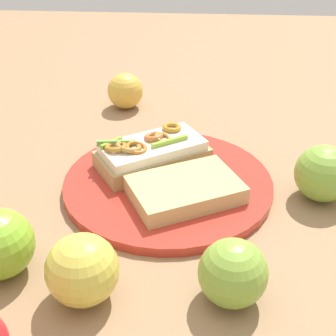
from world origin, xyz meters
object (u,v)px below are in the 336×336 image
(apple_2, at_px, (82,270))
(apple_3, at_px, (323,173))
(bread_slice_side, at_px, (185,189))
(apple_1, at_px, (125,91))
(sandwich, at_px, (152,153))
(apple_0, at_px, (233,273))
(plate, at_px, (168,184))

(apple_2, bearing_deg, apple_3, -144.28)
(bread_slice_side, bearing_deg, apple_1, 85.15)
(sandwich, bearing_deg, apple_3, -44.10)
(apple_0, height_order, apple_2, apple_2)
(bread_slice_side, relative_size, apple_2, 1.84)
(sandwich, relative_size, apple_2, 2.31)
(sandwich, bearing_deg, apple_0, -98.78)
(sandwich, height_order, apple_0, apple_0)
(plate, relative_size, apple_0, 4.06)
(plate, height_order, apple_2, apple_2)
(bread_slice_side, height_order, apple_3, apple_3)
(apple_0, bearing_deg, sandwich, -66.27)
(bread_slice_side, distance_m, apple_2, 0.20)
(apple_1, relative_size, apple_2, 0.87)
(sandwich, distance_m, apple_1, 0.25)
(bread_slice_side, relative_size, apple_3, 1.82)
(bread_slice_side, distance_m, apple_0, 0.18)
(apple_0, bearing_deg, apple_3, -123.56)
(apple_1, xyz_separation_m, apple_3, (-0.32, 0.28, 0.01))
(sandwich, bearing_deg, apple_2, -132.93)
(bread_slice_side, relative_size, apple_0, 1.95)
(apple_0, relative_size, apple_1, 1.09)
(sandwich, xyz_separation_m, bread_slice_side, (-0.05, 0.08, -0.01))
(apple_1, bearing_deg, apple_0, 110.76)
(apple_1, distance_m, apple_2, 0.49)
(plate, bearing_deg, bread_slice_side, 122.51)
(sandwich, distance_m, apple_3, 0.25)
(bread_slice_side, bearing_deg, plate, 95.71)
(plate, xyz_separation_m, apple_1, (0.10, -0.27, 0.03))
(apple_0, bearing_deg, apple_2, 3.12)
(apple_2, bearing_deg, plate, -108.97)
(sandwich, bearing_deg, apple_1, 74.94)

